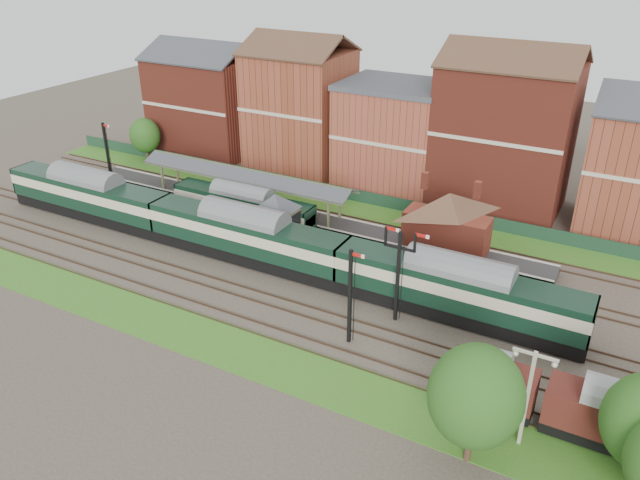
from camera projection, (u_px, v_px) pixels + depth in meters
The scene contains 20 objects.
ground at pixel (286, 271), 58.03m from camera, with size 160.00×160.00×0.00m, color #473D33.
grass_back at pixel (359, 210), 70.55m from camera, with size 90.00×4.50×0.06m, color #2D6619.
grass_front at pixel (206, 338), 48.61m from camera, with size 90.00×5.00×0.06m, color #2D6619.
fence at pixel (367, 198), 71.80m from camera, with size 90.00×0.12×1.50m, color #193823.
platform at pixel (293, 217), 67.58m from camera, with size 55.00×3.40×1.00m, color #2D2D2D.
signal_box at pixel (276, 221), 60.42m from camera, with size 5.40×5.40×6.00m.
brick_hut at pixel (350, 258), 57.90m from camera, with size 3.20×2.64×2.94m.
station_building at pixel (447, 220), 58.76m from camera, with size 8.10×8.10×5.90m.
canopy at pixel (245, 173), 68.30m from camera, with size 26.00×3.89×4.08m.
semaphore_bracket at pixel (399, 270), 48.84m from camera, with size 3.60×0.25×8.18m.
semaphore_platform_end at pixel (108, 154), 75.23m from camera, with size 1.23×0.25×8.00m.
semaphore_siding at pixel (350, 296), 46.39m from camera, with size 1.23×0.25×8.00m.
yard_lamp at pixel (528, 393), 36.96m from camera, with size 2.60×0.22×7.00m.
town_backdrop at pixel (392, 129), 74.54m from camera, with size 69.00×10.00×16.00m.
dmu_train at pixel (245, 235), 58.66m from camera, with size 61.72×3.24×4.74m.
platform_railcar at pixel (243, 206), 66.05m from camera, with size 16.48×2.60×3.80m.
goods_van_a at pixel (492, 382), 40.94m from camera, with size 5.62×2.43×3.41m.
goods_van_c at pixel (596, 413), 38.15m from camera, with size 6.02×2.61×3.65m.
tree_far at pixel (476, 396), 35.40m from camera, with size 5.53×5.53×8.07m.
tree_back at pixel (145, 135), 83.73m from camera, with size 4.06×4.06×5.93m.
Camera 1 is at (26.97, -42.79, 28.77)m, focal length 35.00 mm.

